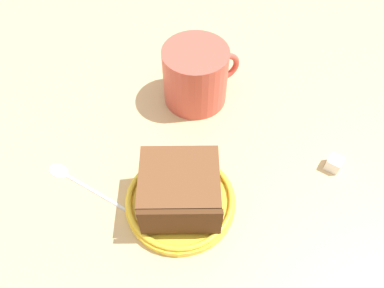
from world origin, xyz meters
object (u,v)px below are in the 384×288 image
Objects in this scene: cake_slice at (180,190)px; tea_mug at (196,75)px; small_plate at (180,201)px; sugar_cube at (334,164)px; teaspoon at (70,177)px.

cake_slice is 19.14cm from tea_mug.
sugar_cube is at bearing 49.83° from small_plate.
cake_slice is at bearing -54.58° from small_plate.
sugar_cube is (22.77, -0.27, -3.70)cm from tea_mug.
tea_mug reaches higher than small_plate.
cake_slice reaches higher than small_plate.
sugar_cube is at bearing 50.54° from cake_slice.
tea_mug is at bearing 179.33° from sugar_cube.
sugar_cube reaches higher than teaspoon.
sugar_cube reaches higher than small_plate.
teaspoon is (-5.26, -21.89, -4.30)cm from tea_mug.
tea_mug is 5.94× the size of sugar_cube.
cake_slice reaches higher than teaspoon.
small_plate reaches higher than teaspoon.
sugar_cube is at bearing -0.67° from tea_mug.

